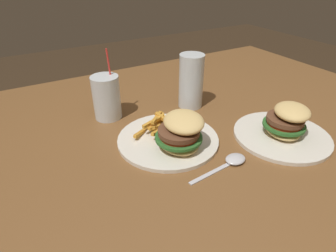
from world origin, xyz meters
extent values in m
cube|color=brown|center=(0.00, 0.00, 0.75)|extent=(1.32, 1.37, 0.03)
cylinder|color=brown|center=(-0.59, -0.62, 0.37)|extent=(0.09, 0.09, 0.73)
cylinder|color=brown|center=(-0.59, 0.62, 0.37)|extent=(0.09, 0.09, 0.73)
cylinder|color=silver|center=(-0.07, -0.18, 0.77)|extent=(0.27, 0.27, 0.01)
ellipsoid|color=#DBB770|center=(-0.02, -0.18, 0.79)|extent=(0.12, 0.10, 0.03)
cylinder|color=#2D6628|center=(-0.02, -0.18, 0.80)|extent=(0.13, 0.13, 0.01)
cylinder|color=red|center=(-0.02, -0.18, 0.81)|extent=(0.10, 0.10, 0.01)
cylinder|color=brown|center=(-0.02, -0.18, 0.82)|extent=(0.11, 0.11, 0.01)
ellipsoid|color=#DBB770|center=(-0.02, -0.17, 0.84)|extent=(0.12, 0.11, 0.05)
cube|color=gold|center=(-0.12, -0.20, 0.80)|extent=(0.03, 0.07, 0.01)
cube|color=gold|center=(-0.12, -0.24, 0.78)|extent=(0.05, 0.07, 0.02)
cube|color=gold|center=(-0.14, -0.18, 0.80)|extent=(0.07, 0.07, 0.02)
cube|color=gold|center=(-0.14, -0.15, 0.79)|extent=(0.06, 0.02, 0.02)
cube|color=gold|center=(-0.11, -0.19, 0.79)|extent=(0.03, 0.07, 0.02)
cube|color=gold|center=(-0.13, -0.17, 0.80)|extent=(0.06, 0.03, 0.03)
cube|color=gold|center=(-0.08, -0.18, 0.78)|extent=(0.03, 0.07, 0.03)
cube|color=gold|center=(-0.13, -0.18, 0.78)|extent=(0.06, 0.06, 0.03)
cube|color=gold|center=(-0.09, -0.19, 0.79)|extent=(0.05, 0.08, 0.03)
cube|color=gold|center=(-0.08, -0.16, 0.78)|extent=(0.06, 0.06, 0.02)
cube|color=gold|center=(-0.13, -0.20, 0.79)|extent=(0.06, 0.03, 0.02)
cube|color=gold|center=(-0.14, -0.18, 0.78)|extent=(0.05, 0.06, 0.03)
cylinder|color=silver|center=(-0.22, -0.02, 0.85)|extent=(0.08, 0.08, 0.17)
cylinder|color=#C67F23|center=(-0.22, -0.02, 0.83)|extent=(0.07, 0.07, 0.14)
cylinder|color=silver|center=(-0.28, -0.27, 0.83)|extent=(0.08, 0.08, 0.13)
cylinder|color=yellow|center=(-0.28, -0.27, 0.82)|extent=(0.07, 0.07, 0.11)
cylinder|color=red|center=(-0.28, -0.25, 0.87)|extent=(0.02, 0.01, 0.20)
ellipsoid|color=silver|center=(0.09, -0.09, 0.77)|extent=(0.05, 0.06, 0.01)
cube|color=silver|center=(0.09, -0.17, 0.76)|extent=(0.02, 0.12, 0.00)
cylinder|color=silver|center=(0.07, 0.09, 0.77)|extent=(0.26, 0.26, 0.01)
ellipsoid|color=#DBB770|center=(0.07, 0.09, 0.79)|extent=(0.13, 0.13, 0.03)
cylinder|color=#2D6628|center=(0.07, 0.09, 0.80)|extent=(0.15, 0.15, 0.01)
cylinder|color=red|center=(0.07, 0.09, 0.81)|extent=(0.12, 0.12, 0.01)
cylinder|color=brown|center=(0.07, 0.09, 0.82)|extent=(0.13, 0.13, 0.01)
ellipsoid|color=#DBB770|center=(0.07, 0.10, 0.84)|extent=(0.13, 0.13, 0.04)
camera|label=1|loc=(0.47, -0.49, 1.18)|focal=30.00mm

